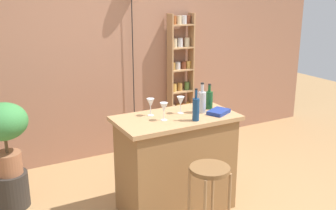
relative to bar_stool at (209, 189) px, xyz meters
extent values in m
cube|color=#9E6B51|center=(0.07, 2.33, 0.86)|extent=(6.40, 0.10, 2.80)
cube|color=olive|center=(0.07, 0.68, -0.08)|extent=(1.05, 0.56, 0.91)
cube|color=tan|center=(0.07, 0.68, 0.40)|extent=(1.14, 0.61, 0.04)
cylinder|color=#997047|center=(-0.12, 0.12, -0.19)|extent=(0.02, 0.02, 0.70)
cylinder|color=#997047|center=(0.12, 0.12, -0.19)|extent=(0.02, 0.02, 0.70)
cylinder|color=brown|center=(0.00, 0.00, 0.18)|extent=(0.33, 0.33, 0.03)
cube|color=tan|center=(0.83, 2.18, 0.35)|extent=(0.02, 0.16, 1.79)
cube|color=tan|center=(1.15, 2.18, 0.35)|extent=(0.02, 0.16, 1.79)
cube|color=tan|center=(0.99, 2.18, -0.39)|extent=(0.31, 0.16, 0.02)
cylinder|color=#994C23|center=(0.88, 2.17, -0.35)|extent=(0.06, 0.06, 0.07)
cylinder|color=gold|center=(0.93, 2.18, -0.35)|extent=(0.06, 0.06, 0.07)
cylinder|color=beige|center=(1.00, 2.18, -0.35)|extent=(0.06, 0.06, 0.07)
cylinder|color=#4C7033|center=(1.04, 2.19, -0.35)|extent=(0.06, 0.06, 0.07)
cylinder|color=brown|center=(1.11, 2.19, -0.35)|extent=(0.06, 0.06, 0.07)
cube|color=tan|center=(0.99, 2.18, -0.09)|extent=(0.31, 0.16, 0.02)
cylinder|color=beige|center=(0.87, 2.17, -0.03)|extent=(0.06, 0.06, 0.11)
cylinder|color=#AD7A38|center=(0.95, 2.17, -0.03)|extent=(0.06, 0.06, 0.11)
cylinder|color=#994C23|center=(1.03, 2.17, -0.03)|extent=(0.06, 0.06, 0.11)
cylinder|color=gold|center=(1.11, 2.17, -0.03)|extent=(0.06, 0.06, 0.11)
cube|color=tan|center=(0.99, 2.18, 0.20)|extent=(0.31, 0.16, 0.02)
cylinder|color=gold|center=(0.89, 2.18, 0.27)|extent=(0.07, 0.07, 0.11)
cylinder|color=#AD7A38|center=(0.98, 2.18, 0.27)|extent=(0.07, 0.07, 0.11)
cylinder|color=#4C7033|center=(1.09, 2.18, 0.27)|extent=(0.07, 0.07, 0.11)
cube|color=tan|center=(0.99, 2.18, 0.50)|extent=(0.31, 0.16, 0.02)
cylinder|color=#AD7A38|center=(0.87, 2.18, 0.56)|extent=(0.07, 0.07, 0.10)
cylinder|color=silver|center=(0.95, 2.18, 0.56)|extent=(0.07, 0.07, 0.10)
cylinder|color=brown|center=(1.04, 2.18, 0.56)|extent=(0.07, 0.07, 0.10)
cylinder|color=gold|center=(1.11, 2.18, 0.56)|extent=(0.07, 0.07, 0.10)
cube|color=tan|center=(0.99, 2.18, 0.80)|extent=(0.31, 0.16, 0.02)
cylinder|color=beige|center=(0.90, 2.18, 0.87)|extent=(0.07, 0.07, 0.12)
cylinder|color=silver|center=(0.98, 2.18, 0.87)|extent=(0.07, 0.07, 0.12)
cylinder|color=beige|center=(1.08, 2.18, 0.87)|extent=(0.07, 0.07, 0.12)
cube|color=tan|center=(0.99, 2.18, 1.10)|extent=(0.31, 0.16, 0.02)
cylinder|color=#994C23|center=(0.88, 2.18, 1.16)|extent=(0.07, 0.07, 0.11)
cylinder|color=beige|center=(0.96, 2.17, 1.16)|extent=(0.07, 0.07, 0.11)
cylinder|color=silver|center=(1.04, 2.18, 1.16)|extent=(0.07, 0.07, 0.11)
cylinder|color=brown|center=(1.10, 2.19, 1.16)|extent=(0.07, 0.07, 0.11)
cylinder|color=#2D2823|center=(-1.34, 1.47, -0.36)|extent=(0.33, 0.33, 0.36)
cylinder|color=#935B3D|center=(-1.34, 1.47, -0.07)|extent=(0.26, 0.26, 0.22)
cylinder|color=brown|center=(-1.34, 1.47, 0.12)|extent=(0.03, 0.03, 0.16)
ellipsoid|color=#387F3D|center=(-1.34, 1.47, 0.35)|extent=(0.45, 0.41, 0.36)
cylinder|color=#194C23|center=(0.48, 0.74, 0.50)|extent=(0.07, 0.07, 0.17)
cylinder|color=#194C23|center=(0.48, 0.74, 0.62)|extent=(0.03, 0.03, 0.07)
cylinder|color=black|center=(0.48, 0.74, 0.66)|extent=(0.03, 0.03, 0.01)
cylinder|color=#B2B2B7|center=(0.35, 0.66, 0.52)|extent=(0.08, 0.08, 0.20)
cylinder|color=#B2B2B7|center=(0.35, 0.66, 0.66)|extent=(0.03, 0.03, 0.08)
cylinder|color=black|center=(0.35, 0.66, 0.70)|extent=(0.03, 0.03, 0.01)
cylinder|color=navy|center=(0.17, 0.48, 0.52)|extent=(0.06, 0.06, 0.20)
cylinder|color=navy|center=(0.17, 0.48, 0.66)|extent=(0.02, 0.02, 0.08)
cylinder|color=black|center=(0.17, 0.48, 0.71)|extent=(0.03, 0.03, 0.01)
cylinder|color=silver|center=(-0.08, 0.63, 0.42)|extent=(0.06, 0.06, 0.00)
cylinder|color=silver|center=(-0.08, 0.63, 0.46)|extent=(0.01, 0.01, 0.08)
cone|color=silver|center=(-0.08, 0.63, 0.54)|extent=(0.07, 0.07, 0.08)
cylinder|color=silver|center=(-0.13, 0.81, 0.42)|extent=(0.06, 0.06, 0.00)
cylinder|color=silver|center=(-0.13, 0.81, 0.46)|extent=(0.01, 0.01, 0.08)
cone|color=silver|center=(-0.13, 0.81, 0.54)|extent=(0.07, 0.07, 0.08)
cylinder|color=silver|center=(0.16, 0.74, 0.42)|extent=(0.06, 0.06, 0.00)
cylinder|color=silver|center=(0.16, 0.74, 0.46)|extent=(0.01, 0.01, 0.08)
cone|color=silver|center=(0.16, 0.74, 0.54)|extent=(0.07, 0.07, 0.08)
cube|color=navy|center=(0.47, 0.56, 0.43)|extent=(0.25, 0.23, 0.03)
cylinder|color=black|center=(0.32, 2.22, 0.53)|extent=(0.01, 0.01, 2.13)
camera|label=1|loc=(-1.68, -2.41, 1.56)|focal=42.88mm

